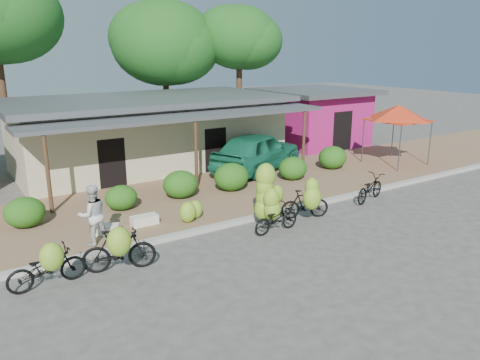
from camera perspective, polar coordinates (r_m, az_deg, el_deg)
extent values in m
plane|color=#494644|center=(14.28, 6.41, -7.22)|extent=(100.00, 100.00, 0.00)
cube|color=#8D624B|center=(18.14, -3.63, -1.91)|extent=(60.00, 6.00, 0.12)
cube|color=#A8A399|center=(15.73, 1.79, -4.63)|extent=(60.00, 0.25, 0.15)
cube|color=#B9B18C|center=(23.07, -11.11, 5.44)|extent=(12.00, 6.00, 3.10)
cube|color=slate|center=(22.84, -11.33, 9.58)|extent=(13.00, 7.00, 0.25)
cube|color=black|center=(20.50, -7.90, 3.04)|extent=(1.40, 0.12, 2.20)
cube|color=slate|center=(19.25, -6.75, 7.71)|extent=(13.00, 2.00, 0.15)
cylinder|color=#553122|center=(16.94, -22.35, 0.45)|extent=(0.14, 0.14, 2.85)
cylinder|color=#553122|center=(18.72, -5.37, 2.94)|extent=(0.14, 0.14, 2.85)
cylinder|color=#553122|center=(21.83, 7.78, 4.69)|extent=(0.14, 0.14, 2.85)
cube|color=#B01B6E|center=(28.64, 8.86, 7.40)|extent=(5.00, 5.00, 3.00)
cube|color=slate|center=(28.46, 9.00, 10.63)|extent=(6.00, 6.00, 0.25)
cube|color=black|center=(26.95, 12.30, 5.85)|extent=(1.40, 0.12, 2.20)
cylinder|color=#553122|center=(26.31, -27.02, 10.28)|extent=(0.36, 0.36, 7.64)
cylinder|color=#553122|center=(29.25, -8.99, 10.74)|extent=(0.36, 0.36, 6.22)
ellipsoid|color=#134C1A|center=(29.16, -9.23, 16.15)|extent=(6.23, 6.23, 4.98)
ellipsoid|color=#134C1A|center=(29.23, -10.44, 16.69)|extent=(5.30, 5.30, 4.24)
cylinder|color=#553122|center=(29.40, -0.10, 11.28)|extent=(0.36, 0.36, 6.56)
ellipsoid|color=#134C1A|center=(29.32, -0.10, 16.97)|extent=(4.72, 4.72, 3.77)
ellipsoid|color=#134C1A|center=(29.31, -1.30, 17.56)|extent=(4.01, 4.01, 3.21)
ellipsoid|color=#195513|center=(16.14, -24.78, -3.60)|extent=(1.24, 1.11, 0.97)
ellipsoid|color=#195513|center=(16.76, -14.28, -2.09)|extent=(1.12, 1.00, 0.87)
ellipsoid|color=#195513|center=(17.68, -7.27, -0.51)|extent=(1.33, 1.20, 1.04)
ellipsoid|color=#195513|center=(18.45, -1.07, 0.39)|extent=(1.41, 1.27, 1.10)
ellipsoid|color=#195513|center=(20.13, 6.46, 1.43)|extent=(1.26, 1.14, 0.98)
ellipsoid|color=#195513|center=(22.27, 11.22, 2.71)|extent=(1.36, 1.22, 1.06)
cylinder|color=#59595E|center=(22.48, 18.88, 3.64)|extent=(0.05, 0.05, 2.10)
cylinder|color=#59595E|center=(24.23, 22.13, 4.14)|extent=(0.05, 0.05, 2.10)
cylinder|color=#59595E|center=(23.86, 14.76, 4.63)|extent=(0.05, 0.05, 2.10)
cylinder|color=#59595E|center=(25.52, 18.11, 5.06)|extent=(0.05, 0.05, 2.10)
cube|color=red|center=(23.82, 18.70, 6.94)|extent=(2.40, 2.40, 0.06)
cone|color=red|center=(23.77, 18.78, 7.84)|extent=(3.50, 3.50, 0.70)
imported|color=black|center=(12.27, -22.51, -9.88)|extent=(1.88, 0.75, 0.97)
ellipsoid|color=#86C631|center=(11.47, -21.97, -8.67)|extent=(0.54, 0.46, 0.68)
imported|color=black|center=(12.50, -14.51, -8.28)|extent=(1.94, 1.03, 1.12)
ellipsoid|color=#86C631|center=(11.71, -14.53, -7.28)|extent=(0.60, 0.51, 0.75)
imported|color=black|center=(14.65, 4.43, -4.72)|extent=(1.69, 0.66, 0.87)
ellipsoid|color=#86C631|center=(14.95, 2.94, -3.47)|extent=(0.65, 0.55, 0.81)
ellipsoid|color=#86C631|center=(14.90, 3.26, -2.10)|extent=(0.73, 0.62, 0.91)
ellipsoid|color=#86C631|center=(14.74, 3.04, -0.79)|extent=(0.59, 0.50, 0.74)
ellipsoid|color=#86C631|center=(14.67, 3.15, 0.50)|extent=(0.66, 0.56, 0.82)
ellipsoid|color=#86C631|center=(14.71, 3.95, -3.62)|extent=(0.57, 0.48, 0.71)
ellipsoid|color=#86C631|center=(14.57, 3.85, -2.28)|extent=(0.54, 0.46, 0.67)
imported|color=black|center=(15.91, 7.91, -2.91)|extent=(1.72, 1.06, 1.00)
ellipsoid|color=#86C631|center=(15.20, 8.76, -2.16)|extent=(0.63, 0.54, 0.79)
ellipsoid|color=#86C631|center=(15.14, 8.75, -0.81)|extent=(0.47, 0.40, 0.59)
imported|color=black|center=(18.21, 15.54, -0.95)|extent=(2.01, 1.19, 1.00)
ellipsoid|color=#86C631|center=(15.18, -6.38, -3.91)|extent=(0.56, 0.47, 0.70)
ellipsoid|color=#86C631|center=(15.51, -5.48, -3.58)|extent=(0.50, 0.43, 0.63)
ellipsoid|color=#86C631|center=(17.11, 4.52, -1.68)|extent=(0.51, 0.44, 0.64)
cube|color=white|center=(15.27, -11.58, -4.80)|extent=(0.86, 0.41, 0.30)
cube|color=white|center=(14.81, -15.98, -5.81)|extent=(0.84, 0.67, 0.28)
imported|color=gray|center=(14.92, 3.21, -2.76)|extent=(0.67, 0.52, 1.64)
imported|color=silver|center=(13.92, -17.53, -4.07)|extent=(0.88, 0.69, 1.76)
imported|color=#176A4C|center=(21.40, 2.11, 3.50)|extent=(5.72, 4.11, 1.81)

